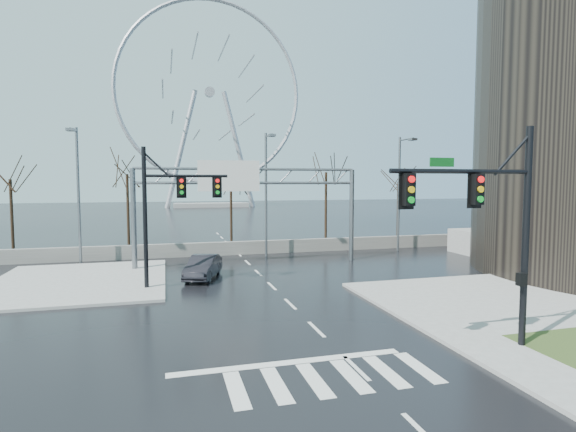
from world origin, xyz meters
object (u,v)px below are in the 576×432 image
object	(u,v)px
sign_gantry	(244,194)
ferris_wheel	(210,100)
signal_mast_near	(495,216)
car	(203,267)
signal_mast_far	(166,204)

from	to	relation	value
sign_gantry	ferris_wheel	world-z (taller)	ferris_wheel
signal_mast_near	car	size ratio (longest dim) A/B	1.82
signal_mast_near	car	world-z (taller)	signal_mast_near
signal_mast_far	car	size ratio (longest dim) A/B	1.82
sign_gantry	ferris_wheel	size ratio (longest dim) A/B	0.32
sign_gantry	car	size ratio (longest dim) A/B	3.73
ferris_wheel	sign_gantry	bearing A→B (deg)	-93.84
signal_mast_far	ferris_wheel	xyz separation A→B (m)	(10.87, 86.04, 21.30)
ferris_wheel	car	size ratio (longest dim) A/B	11.60
sign_gantry	signal_mast_far	bearing A→B (deg)	-132.47
ferris_wheel	car	distance (m)	87.94
sign_gantry	ferris_wheel	bearing A→B (deg)	86.16
signal_mast_far	ferris_wheel	world-z (taller)	ferris_wheel
signal_mast_near	ferris_wheel	xyz separation A→B (m)	(-0.14, 99.04, 21.26)
signal_mast_near	sign_gantry	size ratio (longest dim) A/B	0.49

